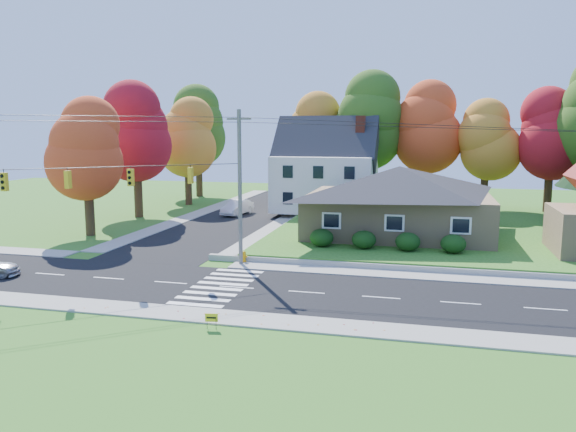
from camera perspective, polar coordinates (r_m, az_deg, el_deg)
name	(u,v)px	position (r m, az deg, el deg)	size (l,w,h in m)	color
ground	(237,288)	(31.70, -5.25, -7.26)	(120.00, 120.00, 0.00)	#3D7923
road_main	(237,287)	(31.70, -5.25, -7.24)	(90.00, 8.00, 0.02)	black
road_cross	(246,215)	(58.33, -4.32, 0.15)	(8.00, 44.00, 0.02)	black
sidewalk_north	(262,266)	(36.29, -2.66, -5.10)	(90.00, 2.00, 0.08)	#9C9A90
sidewalk_south	(202,315)	(27.24, -8.75, -9.95)	(90.00, 2.00, 0.08)	#9C9A90
lawn	(459,229)	(50.56, 17.01, -1.28)	(30.00, 30.00, 0.50)	#3D7923
ranch_house	(398,200)	(45.14, 11.16, 1.65)	(14.60, 10.60, 5.40)	tan
colonial_house	(326,171)	(57.79, 3.88, 4.63)	(10.40, 8.40, 9.60)	silver
hedge_row	(386,241)	(39.39, 9.89, -2.48)	(10.70, 1.70, 1.27)	#163A10
traffic_infrastructure	(241,193)	(32.01, -4.84, 2.31)	(38.10, 10.66, 10.00)	#666059
tree_lot_0	(318,133)	(63.91, 3.04, 8.38)	(6.72, 6.72, 12.51)	#3F2A19
tree_lot_1	(371,121)	(62.07, 8.40, 9.49)	(7.84, 7.84, 14.60)	#3F2A19
tree_lot_2	(428,127)	(62.76, 14.00, 8.72)	(7.28, 7.28, 13.56)	#3F2A19
tree_lot_3	(487,140)	(62.05, 19.54, 7.28)	(6.16, 6.16, 11.47)	#3F2A19
tree_lot_4	(552,134)	(61.92, 25.24, 7.55)	(6.72, 6.72, 12.51)	#3F2A19
tree_west_0	(86,149)	(48.96, -19.81, 6.41)	(6.16, 6.16, 11.47)	#3F2A19
tree_west_1	(136,132)	(58.01, -15.21, 8.20)	(7.28, 7.28, 13.56)	#3F2A19
tree_west_2	(187,138)	(66.53, -10.21, 7.84)	(6.72, 6.72, 12.51)	#3F2A19
tree_west_3	(198,127)	(74.66, -9.13, 8.95)	(7.84, 7.84, 14.60)	#3F2A19
white_car	(237,208)	(58.07, -5.19, 0.86)	(1.61, 4.61, 1.52)	silver
fire_hydrant	(244,257)	(37.28, -4.49, -4.20)	(0.46, 0.36, 0.80)	orange
yard_sign	(211,318)	(25.37, -7.78, -10.23)	(0.57, 0.13, 0.72)	black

